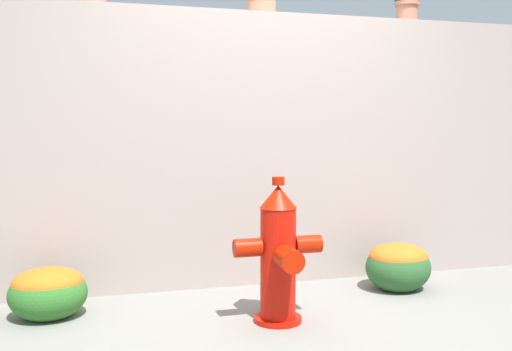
% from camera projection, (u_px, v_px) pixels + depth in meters
% --- Properties ---
extents(ground_plane, '(24.00, 24.00, 0.00)m').
position_uv_depth(ground_plane, '(307.00, 328.00, 3.43)').
color(ground_plane, gray).
extents(stone_wall, '(5.70, 0.36, 2.03)m').
position_uv_depth(stone_wall, '(254.00, 149.00, 4.47)').
color(stone_wall, '#A08F87').
rests_on(stone_wall, ground).
extents(fire_hydrant, '(0.55, 0.44, 0.89)m').
position_uv_depth(fire_hydrant, '(279.00, 256.00, 3.50)').
color(fire_hydrant, red).
rests_on(fire_hydrant, ground).
extents(flower_bush_left, '(0.48, 0.43, 0.33)m').
position_uv_depth(flower_bush_left, '(48.00, 290.00, 3.61)').
color(flower_bush_left, '#2E6A26').
rests_on(flower_bush_left, ground).
extents(flower_bush_right, '(0.48, 0.43, 0.36)m').
position_uv_depth(flower_bush_right, '(398.00, 264.00, 4.24)').
color(flower_bush_right, '#29572A').
rests_on(flower_bush_right, ground).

